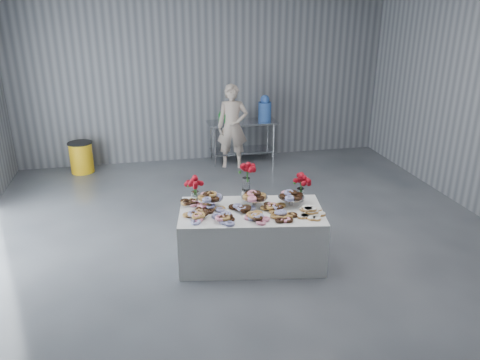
% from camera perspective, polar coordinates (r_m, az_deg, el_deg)
% --- Properties ---
extents(ground, '(9.00, 9.00, 0.00)m').
position_cam_1_polar(ground, '(6.63, 1.50, -9.37)').
color(ground, '#3B3D43').
rests_on(ground, ground).
extents(room_walls, '(8.04, 9.04, 4.02)m').
position_cam_1_polar(room_walls, '(5.77, -1.13, 13.88)').
color(room_walls, slate).
rests_on(room_walls, ground).
extents(display_table, '(2.04, 1.31, 0.75)m').
position_cam_1_polar(display_table, '(6.39, 1.35, -6.78)').
color(display_table, white).
rests_on(display_table, ground).
extents(prep_table, '(1.50, 0.60, 0.90)m').
position_cam_1_polar(prep_table, '(10.25, 0.26, 5.63)').
color(prep_table, silver).
rests_on(prep_table, ground).
extents(donut_mounds, '(1.91, 1.09, 0.09)m').
position_cam_1_polar(donut_mounds, '(6.16, 1.49, -3.54)').
color(donut_mounds, gold).
rests_on(donut_mounds, display_table).
extents(cake_stand_left, '(0.36, 0.36, 0.17)m').
position_cam_1_polar(cake_stand_left, '(6.30, -3.70, -2.08)').
color(cake_stand_left, silver).
rests_on(cake_stand_left, display_table).
extents(cake_stand_mid, '(0.36, 0.36, 0.17)m').
position_cam_1_polar(cake_stand_mid, '(6.31, 1.76, -1.99)').
color(cake_stand_mid, silver).
rests_on(cake_stand_mid, display_table).
extents(cake_stand_right, '(0.36, 0.36, 0.17)m').
position_cam_1_polar(cake_stand_right, '(6.36, 6.26, -1.91)').
color(cake_stand_right, silver).
rests_on(cake_stand_right, display_table).
extents(danish_pile, '(0.48, 0.48, 0.11)m').
position_cam_1_polar(danish_pile, '(6.16, 8.47, -3.69)').
color(danish_pile, white).
rests_on(danish_pile, display_table).
extents(bouquet_left, '(0.26, 0.26, 0.42)m').
position_cam_1_polar(bouquet_left, '(6.34, -5.52, -0.45)').
color(bouquet_left, white).
rests_on(bouquet_left, display_table).
extents(bouquet_right, '(0.26, 0.26, 0.42)m').
position_cam_1_polar(bouquet_right, '(6.46, 7.44, -0.08)').
color(bouquet_right, white).
rests_on(bouquet_right, display_table).
extents(bouquet_center, '(0.26, 0.26, 0.57)m').
position_cam_1_polar(bouquet_center, '(6.40, 0.76, 0.66)').
color(bouquet_center, silver).
rests_on(bouquet_center, display_table).
extents(water_jug, '(0.28, 0.28, 0.55)m').
position_cam_1_polar(water_jug, '(10.24, 3.03, 8.63)').
color(water_jug, '#447CE8').
rests_on(water_jug, prep_table).
extents(drink_bottles, '(0.54, 0.08, 0.27)m').
position_cam_1_polar(drink_bottles, '(9.99, -1.42, 7.67)').
color(drink_bottles, '#268C33').
rests_on(drink_bottles, prep_table).
extents(person, '(0.72, 0.55, 1.76)m').
position_cam_1_polar(person, '(9.85, -0.92, 6.54)').
color(person, '#CC8C93').
rests_on(person, ground).
extents(trash_barrel, '(0.50, 0.50, 0.64)m').
position_cam_1_polar(trash_barrel, '(10.20, -18.77, 2.64)').
color(trash_barrel, '#ECAF13').
rests_on(trash_barrel, ground).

